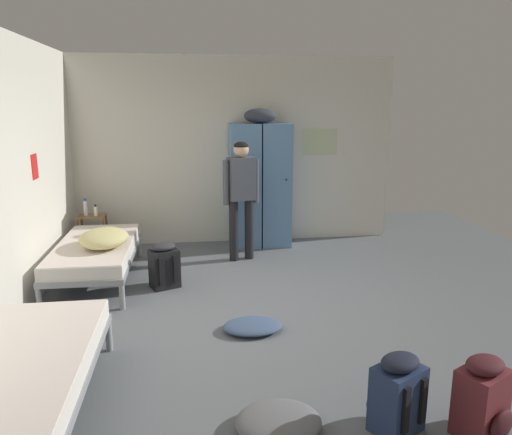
# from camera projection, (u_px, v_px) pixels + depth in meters

# --- Properties ---
(ground_plane) EXTENTS (8.76, 8.76, 0.00)m
(ground_plane) POSITION_uv_depth(u_px,v_px,m) (259.00, 311.00, 5.17)
(ground_plane) COLOR slate
(room_backdrop) EXTENTS (4.93, 5.54, 2.84)m
(room_backdrop) POSITION_uv_depth(u_px,v_px,m) (141.00, 164.00, 5.94)
(room_backdrop) COLOR silver
(room_backdrop) RESTS_ON ground_plane
(locker_bank) EXTENTS (0.90, 0.55, 2.07)m
(locker_bank) POSITION_uv_depth(u_px,v_px,m) (260.00, 183.00, 7.36)
(locker_bank) COLOR #5B84B2
(locker_bank) RESTS_ON ground_plane
(shelf_unit) EXTENTS (0.38, 0.30, 0.57)m
(shelf_unit) POSITION_uv_depth(u_px,v_px,m) (93.00, 230.00, 7.06)
(shelf_unit) COLOR brown
(shelf_unit) RESTS_ON ground_plane
(bed_left_rear) EXTENTS (0.90, 1.90, 0.49)m
(bed_left_rear) POSITION_uv_depth(u_px,v_px,m) (96.00, 251.00, 5.95)
(bed_left_rear) COLOR gray
(bed_left_rear) RESTS_ON ground_plane
(bed_left_front) EXTENTS (0.90, 1.90, 0.49)m
(bed_left_front) POSITION_uv_depth(u_px,v_px,m) (21.00, 370.00, 3.31)
(bed_left_front) COLOR gray
(bed_left_front) RESTS_ON ground_plane
(bedding_heap) EXTENTS (0.56, 0.70, 0.21)m
(bedding_heap) POSITION_uv_depth(u_px,v_px,m) (104.00, 238.00, 5.74)
(bedding_heap) COLOR #D1C67F
(bedding_heap) RESTS_ON bed_left_rear
(person_traveler) EXTENTS (0.50, 0.29, 1.64)m
(person_traveler) POSITION_uv_depth(u_px,v_px,m) (241.00, 190.00, 6.65)
(person_traveler) COLOR black
(person_traveler) RESTS_ON ground_plane
(water_bottle) EXTENTS (0.07, 0.07, 0.24)m
(water_bottle) POSITION_uv_depth(u_px,v_px,m) (86.00, 208.00, 6.99)
(water_bottle) COLOR white
(water_bottle) RESTS_ON shelf_unit
(lotion_bottle) EXTENTS (0.06, 0.06, 0.17)m
(lotion_bottle) POSITION_uv_depth(u_px,v_px,m) (96.00, 211.00, 6.96)
(lotion_bottle) COLOR white
(lotion_bottle) RESTS_ON shelf_unit
(backpack_maroon) EXTENTS (0.40, 0.41, 0.55)m
(backpack_maroon) POSITION_uv_depth(u_px,v_px,m) (483.00, 399.00, 3.19)
(backpack_maroon) COLOR maroon
(backpack_maroon) RESTS_ON ground_plane
(backpack_black) EXTENTS (0.39, 0.40, 0.55)m
(backpack_black) POSITION_uv_depth(u_px,v_px,m) (164.00, 266.00, 5.79)
(backpack_black) COLOR black
(backpack_black) RESTS_ON ground_plane
(backpack_navy) EXTENTS (0.40, 0.41, 0.55)m
(backpack_navy) POSITION_uv_depth(u_px,v_px,m) (396.00, 394.00, 3.24)
(backpack_navy) COLOR navy
(backpack_navy) RESTS_ON ground_plane
(clothes_pile_denim) EXTENTS (0.57, 0.42, 0.09)m
(clothes_pile_denim) POSITION_uv_depth(u_px,v_px,m) (253.00, 326.00, 4.70)
(clothes_pile_denim) COLOR #42567A
(clothes_pile_denim) RESTS_ON ground_plane
(clothes_pile_grey) EXTENTS (0.58, 0.50, 0.13)m
(clothes_pile_grey) POSITION_uv_depth(u_px,v_px,m) (278.00, 422.00, 3.26)
(clothes_pile_grey) COLOR slate
(clothes_pile_grey) RESTS_ON ground_plane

